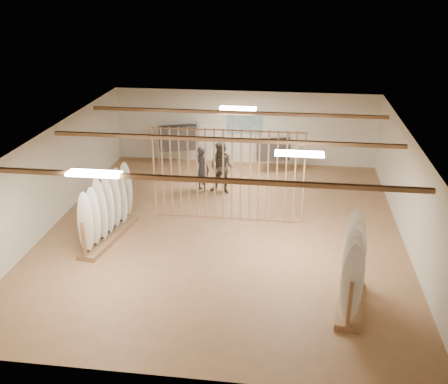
# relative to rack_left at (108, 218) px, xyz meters

# --- Properties ---
(floor) EXTENTS (12.00, 12.00, 0.00)m
(floor) POSITION_rel_rack_left_xyz_m (3.09, 0.92, -0.64)
(floor) COLOR #A4774F
(floor) RESTS_ON ground
(ceiling) EXTENTS (12.00, 12.00, 0.00)m
(ceiling) POSITION_rel_rack_left_xyz_m (3.09, 0.92, 2.16)
(ceiling) COLOR gray
(ceiling) RESTS_ON ground
(wall_back) EXTENTS (12.00, 0.00, 12.00)m
(wall_back) POSITION_rel_rack_left_xyz_m (3.09, 6.92, 0.76)
(wall_back) COLOR silver
(wall_back) RESTS_ON ground
(wall_front) EXTENTS (12.00, 0.00, 12.00)m
(wall_front) POSITION_rel_rack_left_xyz_m (3.09, -5.08, 0.76)
(wall_front) COLOR silver
(wall_front) RESTS_ON ground
(wall_left) EXTENTS (0.00, 12.00, 12.00)m
(wall_left) POSITION_rel_rack_left_xyz_m (-1.91, 0.92, 0.76)
(wall_left) COLOR silver
(wall_left) RESTS_ON ground
(wall_right) EXTENTS (0.00, 12.00, 12.00)m
(wall_right) POSITION_rel_rack_left_xyz_m (8.09, 0.92, 0.76)
(wall_right) COLOR silver
(wall_right) RESTS_ON ground
(ceiling_slats) EXTENTS (9.50, 6.12, 0.10)m
(ceiling_slats) POSITION_rel_rack_left_xyz_m (3.09, 0.92, 2.08)
(ceiling_slats) COLOR #926842
(ceiling_slats) RESTS_ON ground
(light_panels) EXTENTS (1.20, 0.35, 0.06)m
(light_panels) POSITION_rel_rack_left_xyz_m (3.09, 0.92, 2.10)
(light_panels) COLOR white
(light_panels) RESTS_ON ground
(bamboo_partition) EXTENTS (4.45, 0.05, 2.78)m
(bamboo_partition) POSITION_rel_rack_left_xyz_m (3.09, 1.72, 0.76)
(bamboo_partition) COLOR tan
(bamboo_partition) RESTS_ON ground
(poster) EXTENTS (1.40, 0.03, 0.90)m
(poster) POSITION_rel_rack_left_xyz_m (3.09, 6.90, 0.96)
(poster) COLOR teal
(poster) RESTS_ON ground
(rack_left) EXTENTS (0.91, 2.70, 1.85)m
(rack_left) POSITION_rel_rack_left_xyz_m (0.00, 0.00, 0.00)
(rack_left) COLOR #926842
(rack_left) RESTS_ON floor
(rack_right) EXTENTS (0.81, 2.11, 1.96)m
(rack_right) POSITION_rel_rack_left_xyz_m (6.34, -2.36, 0.03)
(rack_right) COLOR #926842
(rack_right) RESTS_ON floor
(clothing_rack_a) EXTENTS (1.47, 0.84, 1.65)m
(clothing_rack_a) POSITION_rel_rack_left_xyz_m (0.61, 6.32, 0.43)
(clothing_rack_a) COLOR silver
(clothing_rack_a) RESTS_ON floor
(clothing_rack_b) EXTENTS (1.26, 0.64, 1.39)m
(clothing_rack_b) POSITION_rel_rack_left_xyz_m (4.25, 5.87, 0.27)
(clothing_rack_b) COLOR silver
(clothing_rack_b) RESTS_ON floor
(shopper_a) EXTENTS (0.78, 0.74, 1.78)m
(shopper_a) POSITION_rel_rack_left_xyz_m (1.97, 3.84, 0.25)
(shopper_a) COLOR #292A31
(shopper_a) RESTS_ON floor
(shopper_b) EXTENTS (1.10, 0.94, 1.99)m
(shopper_b) POSITION_rel_rack_left_xyz_m (2.64, 3.74, 0.36)
(shopper_b) COLOR #3F3C31
(shopper_b) RESTS_ON floor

